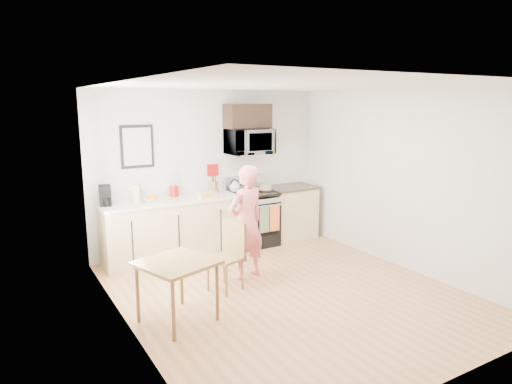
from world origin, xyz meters
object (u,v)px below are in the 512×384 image
person (246,222)px  dining_table (177,268)px  range (252,220)px  chair (231,246)px  microwave (249,142)px  cake (266,188)px

person → dining_table: (-1.30, -0.76, -0.17)m
range → dining_table: bearing=-136.5°
person → chair: size_ratio=1.79×
person → dining_table: bearing=18.1°
microwave → cake: 0.85m
range → microwave: microwave is taller
microwave → cake: size_ratio=3.09×
microwave → cake: (0.25, -0.13, -0.80)m
chair → person: bearing=9.6°
microwave → dining_table: size_ratio=0.93×
chair → cake: 2.06m
microwave → dining_table: bearing=-135.1°
dining_table → chair: size_ratio=0.93×
microwave → person: bearing=-121.2°
dining_table → person: bearing=30.3°
microwave → cake: bearing=-26.9°
microwave → chair: 2.29m
range → dining_table: (-2.12, -2.01, 0.18)m
person → cake: person is taller
microwave → dining_table: 3.21m
microwave → chair: microwave is taller
range → microwave: bearing=90.1°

